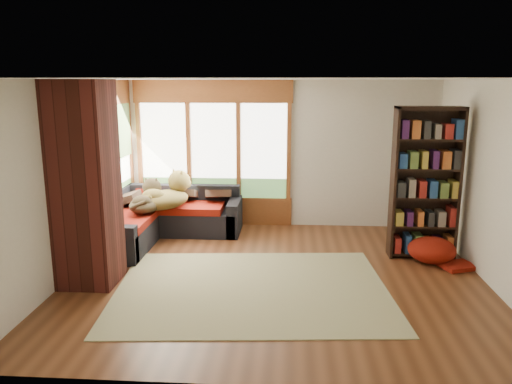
% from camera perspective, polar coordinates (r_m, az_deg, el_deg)
% --- Properties ---
extents(floor, '(5.50, 5.50, 0.00)m').
position_cam_1_polar(floor, '(6.84, 2.28, -9.58)').
color(floor, '#4F2A15').
rests_on(floor, ground).
extents(ceiling, '(5.50, 5.50, 0.00)m').
position_cam_1_polar(ceiling, '(6.33, 2.49, 12.77)').
color(ceiling, white).
extents(wall_back, '(5.50, 0.04, 2.60)m').
position_cam_1_polar(wall_back, '(8.93, 2.82, 4.33)').
color(wall_back, silver).
rests_on(wall_back, ground).
extents(wall_front, '(5.50, 0.04, 2.60)m').
position_cam_1_polar(wall_front, '(4.04, 1.43, -5.84)').
color(wall_front, silver).
rests_on(wall_front, ground).
extents(wall_left, '(0.04, 5.00, 2.60)m').
position_cam_1_polar(wall_left, '(7.08, -20.46, 1.39)').
color(wall_left, silver).
rests_on(wall_left, ground).
extents(wall_right, '(0.04, 5.00, 2.60)m').
position_cam_1_polar(wall_right, '(6.96, 25.65, 0.75)').
color(wall_right, silver).
rests_on(wall_right, ground).
extents(windows_back, '(2.82, 0.10, 1.90)m').
position_cam_1_polar(windows_back, '(8.99, -4.88, 4.68)').
color(windows_back, brown).
rests_on(windows_back, wall_back).
extents(windows_left, '(0.10, 2.62, 1.90)m').
position_cam_1_polar(windows_left, '(8.16, -16.88, 3.38)').
color(windows_left, brown).
rests_on(windows_left, wall_left).
extents(roller_blind, '(0.03, 0.72, 0.90)m').
position_cam_1_polar(roller_blind, '(8.87, -14.99, 6.80)').
color(roller_blind, '#6E9553').
rests_on(roller_blind, wall_left).
extents(brick_chimney, '(0.70, 0.70, 2.60)m').
position_cam_1_polar(brick_chimney, '(6.63, -18.92, 0.78)').
color(brick_chimney, '#471914').
rests_on(brick_chimney, ground).
extents(sectional_sofa, '(2.20, 2.20, 0.80)m').
position_cam_1_polar(sectional_sofa, '(8.61, -10.50, -2.96)').
color(sectional_sofa, black).
rests_on(sectional_sofa, ground).
extents(area_rug, '(3.61, 2.87, 0.01)m').
position_cam_1_polar(area_rug, '(6.44, -0.48, -10.94)').
color(area_rug, beige).
rests_on(area_rug, ground).
extents(bookshelf, '(0.96, 0.32, 2.23)m').
position_cam_1_polar(bookshelf, '(7.66, 18.77, 0.91)').
color(bookshelf, black).
rests_on(bookshelf, ground).
extents(pouf, '(0.85, 0.85, 0.37)m').
position_cam_1_polar(pouf, '(7.71, 19.44, -6.17)').
color(pouf, maroon).
rests_on(pouf, area_rug).
extents(dog_tan, '(1.04, 1.08, 0.53)m').
position_cam_1_polar(dog_tan, '(8.33, -10.11, 0.09)').
color(dog_tan, brown).
rests_on(dog_tan, sectional_sofa).
extents(dog_brindle, '(0.56, 0.84, 0.44)m').
position_cam_1_polar(dog_brindle, '(8.23, -12.30, -0.51)').
color(dog_brindle, black).
rests_on(dog_brindle, sectional_sofa).
extents(throw_pillows, '(1.98, 1.68, 0.45)m').
position_cam_1_polar(throw_pillows, '(8.63, -10.14, 0.27)').
color(throw_pillows, '#35261B').
rests_on(throw_pillows, sectional_sofa).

